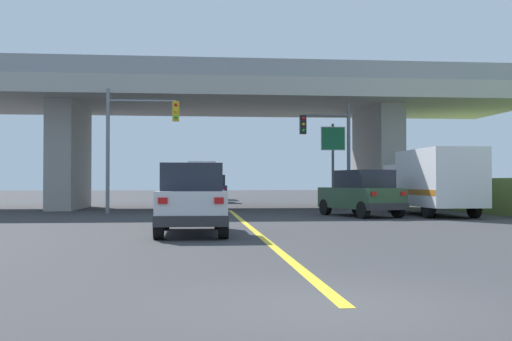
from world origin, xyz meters
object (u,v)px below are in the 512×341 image
highway_sign (333,148)px  semi_truck_distant (201,180)px  suv_lead (192,199)px  suv_crossing (361,193)px  traffic_signal_farside (132,133)px  box_truck (433,181)px  traffic_signal_nearside (333,143)px  sedan_oncoming (212,189)px

highway_sign → semi_truck_distant: highway_sign is taller
suv_lead → suv_crossing: (7.32, 8.46, -0.00)m
semi_truck_distant → suv_crossing: bearing=-76.7°
traffic_signal_farside → highway_sign: bearing=15.0°
suv_lead → box_truck: 14.01m
highway_sign → traffic_signal_nearside: bearing=-103.4°
suv_crossing → semi_truck_distant: semi_truck_distant is taller
highway_sign → semi_truck_distant: (-6.89, 21.95, -1.67)m
semi_truck_distant → sedan_oncoming: bearing=-85.5°
sedan_oncoming → suv_crossing: bearing=-72.5°
traffic_signal_farside → traffic_signal_nearside: bearing=5.5°
suv_crossing → box_truck: (3.43, 0.51, 0.55)m
suv_crossing → highway_sign: size_ratio=1.01×
box_truck → suv_lead: bearing=-140.2°
sedan_oncoming → semi_truck_distant: 9.39m
suv_crossing → traffic_signal_nearside: 5.18m
box_truck → traffic_signal_farside: bearing=167.4°
traffic_signal_farside → box_truck: bearing=-12.6°
suv_crossing → traffic_signal_farside: 11.24m
traffic_signal_farside → semi_truck_distant: bearing=81.8°
traffic_signal_nearside → suv_crossing: bearing=-86.7°
sedan_oncoming → semi_truck_distant: bearing=94.5°
highway_sign → semi_truck_distant: 23.07m
sedan_oncoming → semi_truck_distant: semi_truck_distant is taller
traffic_signal_nearside → semi_truck_distant: traffic_signal_nearside is taller
traffic_signal_nearside → highway_sign: 1.90m
suv_lead → traffic_signal_nearside: (7.06, 12.99, 2.50)m
suv_lead → traffic_signal_farside: size_ratio=0.77×
traffic_signal_nearside → box_truck: bearing=-47.4°
traffic_signal_farside → semi_truck_distant: (3.55, 24.76, -2.17)m
box_truck → semi_truck_distant: size_ratio=0.99×
semi_truck_distant → traffic_signal_farside: bearing=-98.2°
semi_truck_distant → suv_lead: bearing=-90.9°
traffic_signal_farside → highway_sign: traffic_signal_farside is taller
traffic_signal_nearside → traffic_signal_farside: bearing=-174.5°
suv_crossing → box_truck: box_truck is taller
traffic_signal_nearside → highway_sign: traffic_signal_nearside is taller
box_truck → traffic_signal_farside: 14.22m
suv_lead → box_truck: bearing=39.8°
traffic_signal_nearside → sedan_oncoming: bearing=111.6°
sedan_oncoming → traffic_signal_nearside: 15.75m
suv_lead → traffic_signal_nearside: 14.99m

